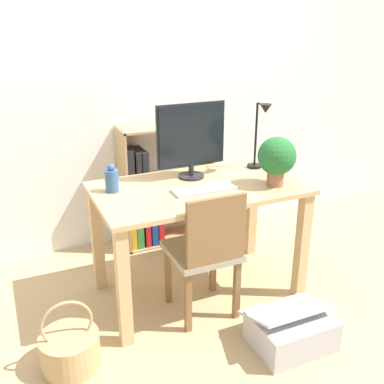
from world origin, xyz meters
name	(u,v)px	position (x,y,z in m)	size (l,w,h in m)	color
ground_plane	(198,290)	(0.00, 0.00, 0.00)	(10.00, 10.00, 0.00)	tan
wall_back	(146,80)	(0.00, 0.97, 1.30)	(8.00, 0.05, 2.60)	silver
desk	(198,207)	(0.00, 0.00, 0.62)	(1.30, 0.74, 0.76)	tan
monitor	(191,137)	(0.03, 0.17, 1.03)	(0.47, 0.17, 0.49)	#232326
keyboard	(205,189)	(0.00, -0.08, 0.77)	(0.40, 0.14, 0.02)	#B2B2B7
vase	(112,180)	(-0.52, 0.13, 0.84)	(0.08, 0.08, 0.18)	#33598C
desk_lamp	(261,130)	(0.51, 0.12, 1.05)	(0.10, 0.19, 0.46)	black
potted_plant	(277,158)	(0.44, -0.18, 0.94)	(0.24, 0.24, 0.31)	#9E6647
chair	(206,250)	(-0.07, -0.26, 0.46)	(0.40, 0.40, 0.84)	#9E937F
bookshelf	(152,196)	(-0.04, 0.80, 0.41)	(0.74, 0.28, 0.98)	tan
basket	(70,349)	(-0.92, -0.37, 0.11)	(0.32, 0.32, 0.40)	tan
storage_box	(291,329)	(0.25, -0.71, 0.10)	(0.45, 0.39, 0.26)	#B2B2B7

